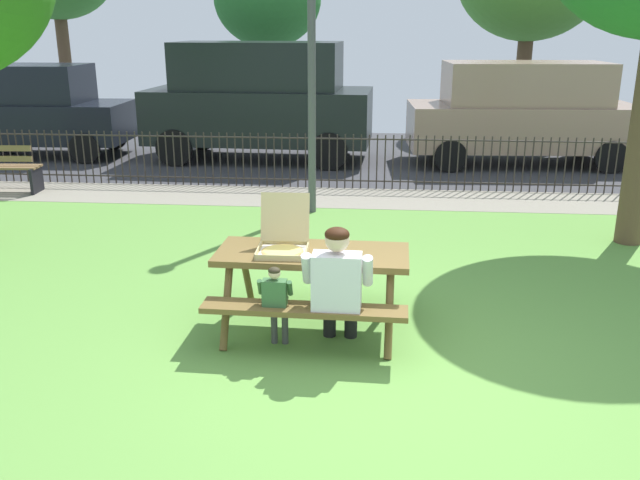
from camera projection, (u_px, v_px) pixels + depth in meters
name	position (u px, v px, depth m)	size (l,w,h in m)	color
ground	(378.00, 310.00, 6.95)	(28.00, 10.66, 0.02)	#639A42
cobblestone_walkway	(380.00, 199.00, 11.34)	(28.00, 1.40, 0.01)	gray
street_asphalt	(381.00, 156.00, 15.10)	(28.00, 6.52, 0.01)	#38383D
picnic_table_foreground	(312.00, 269.00, 6.36)	(1.84, 1.53, 0.79)	brown
pizza_box_open	(283.00, 241.00, 6.31)	(0.48, 0.55, 0.51)	tan
adult_at_table	(338.00, 283.00, 5.84)	(0.62, 0.60, 1.19)	black
child_at_table	(276.00, 299.00, 5.92)	(0.31, 0.30, 0.82)	#464646
iron_fence_streetside	(381.00, 162.00, 11.85)	(22.50, 0.03, 0.97)	#2D2823
lamp_post_walkway	(312.00, 24.00, 9.71)	(0.28, 0.28, 4.68)	#4C4C51
parked_car_far_left	(38.00, 110.00, 14.76)	(3.95, 1.93, 1.98)	black
parked_car_left	(259.00, 98.00, 14.25)	(4.78, 2.23, 2.46)	black
parked_car_center	(523.00, 111.00, 13.86)	(4.69, 2.15, 2.08)	#9F7F6A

